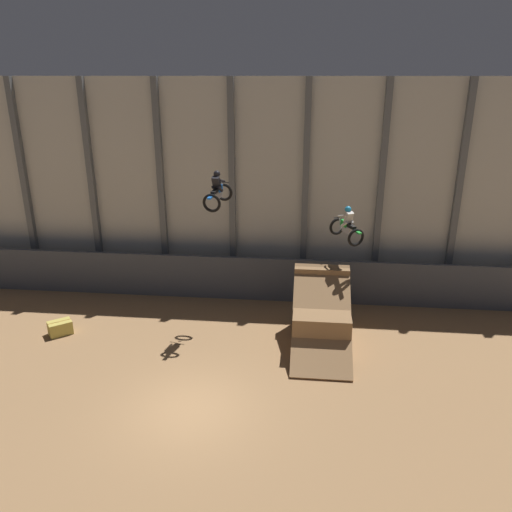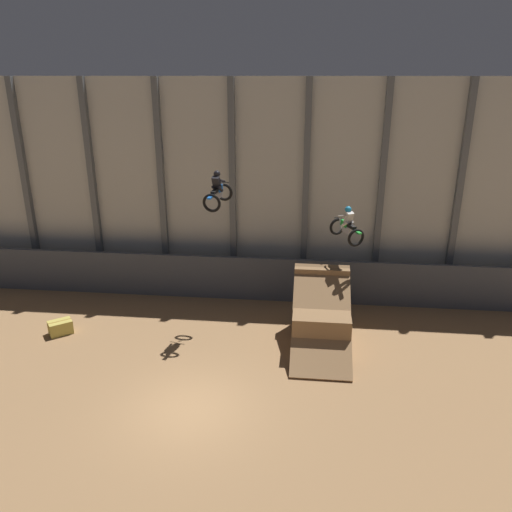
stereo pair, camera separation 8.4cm
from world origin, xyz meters
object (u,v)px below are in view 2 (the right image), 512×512
object	(u,v)px
dirt_ramp	(321,318)
rider_bike_left_air	(218,192)
hay_bale_trackside	(60,327)
rider_bike_right_air	(347,227)

from	to	relation	value
dirt_ramp	rider_bike_left_air	world-z (taller)	rider_bike_left_air
hay_bale_trackside	rider_bike_left_air	bearing A→B (deg)	13.71
dirt_ramp	rider_bike_right_air	distance (m)	3.78
rider_bike_left_air	rider_bike_right_air	size ratio (longest dim) A/B	1.04
dirt_ramp	rider_bike_left_air	xyz separation A→B (m)	(-4.17, 0.94, 4.74)
dirt_ramp	hay_bale_trackside	bearing A→B (deg)	-176.62
dirt_ramp	hay_bale_trackside	xyz separation A→B (m)	(-10.56, -0.62, -0.71)
dirt_ramp	rider_bike_left_air	bearing A→B (deg)	167.37
rider_bike_left_air	hay_bale_trackside	size ratio (longest dim) A/B	1.70
rider_bike_left_air	hay_bale_trackside	world-z (taller)	rider_bike_left_air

